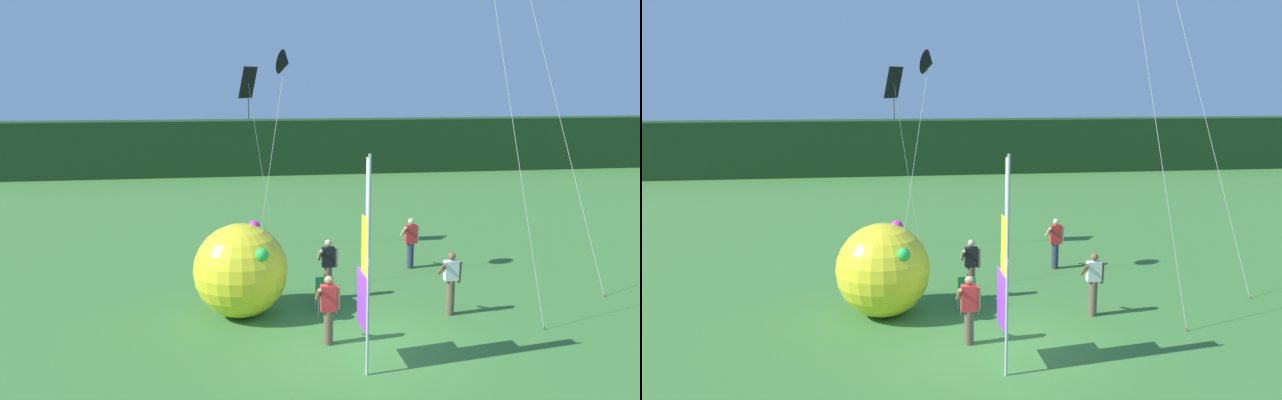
{
  "view_description": "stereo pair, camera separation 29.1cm",
  "coord_description": "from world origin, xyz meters",
  "views": [
    {
      "loc": [
        -3.02,
        -13.0,
        5.99
      ],
      "look_at": [
        -0.65,
        2.22,
        3.09
      ],
      "focal_mm": 35.17,
      "sensor_mm": 36.0,
      "label": 1
    },
    {
      "loc": [
        -2.73,
        -13.04,
        5.99
      ],
      "look_at": [
        -0.65,
        2.22,
        3.09
      ],
      "focal_mm": 35.17,
      "sensor_mm": 36.0,
      "label": 2
    }
  ],
  "objects": [
    {
      "name": "person_near_banner",
      "position": [
        -0.21,
        3.56,
        0.92
      ],
      "size": [
        0.55,
        0.48,
        1.72
      ],
      "color": "brown",
      "rests_on": "ground"
    },
    {
      "name": "folding_chair",
      "position": [
        -0.44,
        2.66,
        0.51
      ],
      "size": [
        0.51,
        0.51,
        0.89
      ],
      "color": "#BCBCC1",
      "rests_on": "ground"
    },
    {
      "name": "kite_black_diamond_4",
      "position": [
        -2.09,
        8.78,
        5.8
      ],
      "size": [
        1.24,
        1.24,
        6.51
      ],
      "color": "brown",
      "rests_on": "ground"
    },
    {
      "name": "ground_plane",
      "position": [
        0.0,
        0.0,
        0.0
      ],
      "size": [
        120.0,
        120.0,
        0.0
      ],
      "primitive_type": "plane",
      "color": "#3D7533"
    },
    {
      "name": "person_far_right",
      "position": [
        2.94,
        6.09,
        0.89
      ],
      "size": [
        0.55,
        0.48,
        1.66
      ],
      "color": "#2D334C",
      "rests_on": "ground"
    },
    {
      "name": "kite_black_delta_1",
      "position": [
        -1.21,
        5.13,
        6.51
      ],
      "size": [
        1.48,
        1.6,
        6.91
      ],
      "color": "brown",
      "rests_on": "ground"
    },
    {
      "name": "banner_flag",
      "position": [
        -0.19,
        -0.87,
        2.21
      ],
      "size": [
        0.06,
        1.03,
        4.62
      ],
      "color": "#B7B7BC",
      "rests_on": "ground"
    },
    {
      "name": "person_far_left",
      "position": [
        -0.72,
        0.5,
        0.88
      ],
      "size": [
        0.55,
        0.48,
        1.65
      ],
      "color": "brown",
      "rests_on": "ground"
    },
    {
      "name": "distant_treeline",
      "position": [
        0.0,
        28.46,
        1.78
      ],
      "size": [
        80.0,
        2.4,
        3.57
      ],
      "primitive_type": "cube",
      "color": "#193819",
      "rests_on": "ground"
    },
    {
      "name": "inflatable_balloon",
      "position": [
        -2.65,
        2.66,
        1.22
      ],
      "size": [
        2.44,
        2.44,
        2.44
      ],
      "color": "yellow",
      "rests_on": "ground"
    },
    {
      "name": "person_mid_field",
      "position": [
        2.74,
        1.88,
        0.9
      ],
      "size": [
        0.55,
        0.48,
        1.68
      ],
      "color": "brown",
      "rests_on": "ground"
    }
  ]
}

